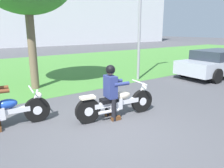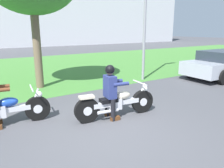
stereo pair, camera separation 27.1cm
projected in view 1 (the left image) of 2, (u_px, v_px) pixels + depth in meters
ground at (108, 132)px, 4.84m from camera, size 120.00×120.00×0.00m
grass_verge at (12, 71)px, 11.99m from camera, size 60.00×12.00×0.01m
motorcycle_lead at (117, 103)px, 5.60m from camera, size 2.22×0.66×0.87m
rider_lead at (111, 88)px, 5.42m from camera, size 0.59×0.51×1.39m
motorcycle_follow at (0, 113)px, 4.95m from camera, size 2.25×0.67×0.87m
car_parked at (218, 63)px, 10.53m from camera, size 4.48×2.08×1.28m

